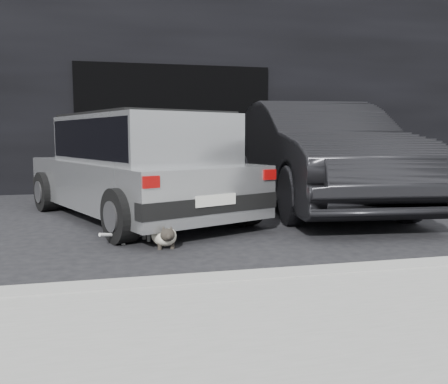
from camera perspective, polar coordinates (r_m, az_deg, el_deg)
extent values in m
plane|color=black|center=(6.02, -10.34, -4.33)|extent=(80.00, 80.00, 0.00)
cube|color=black|center=(12.05, -7.23, 13.14)|extent=(34.00, 4.00, 5.00)
cube|color=black|center=(9.98, -5.90, 7.59)|extent=(4.00, 0.10, 2.60)
cube|color=gray|center=(3.70, 7.75, -10.34)|extent=(18.00, 0.25, 0.12)
cube|color=gray|center=(2.69, 17.35, -17.45)|extent=(18.00, 2.20, 0.11)
cube|color=#ABADB0|center=(6.77, -10.61, 1.07)|extent=(3.12, 4.27, 0.62)
cube|color=#ABADB0|center=(6.56, -9.97, 6.33)|extent=(2.42, 2.99, 0.62)
cube|color=black|center=(6.56, -9.97, 6.33)|extent=(2.40, 2.90, 0.50)
cube|color=black|center=(5.16, -1.50, -1.56)|extent=(1.68, 0.83, 0.18)
cube|color=black|center=(8.51, -16.10, 1.45)|extent=(1.68, 0.83, 0.18)
cube|color=silver|center=(5.08, -0.96, -1.00)|extent=(0.48, 0.22, 0.12)
cube|color=#8C0707|center=(4.66, -8.75, 1.19)|extent=(0.18, 0.10, 0.12)
cube|color=#8C0707|center=(5.54, 5.52, 2.10)|extent=(0.18, 0.10, 0.12)
cube|color=black|center=(6.56, -10.03, 9.17)|extent=(2.32, 2.75, 0.03)
cylinder|color=black|center=(5.18, -12.32, -2.80)|extent=(0.44, 0.64, 0.60)
cylinder|color=slate|center=(5.13, -13.55, -2.92)|extent=(0.15, 0.31, 0.33)
cylinder|color=black|center=(6.06, 2.52, -1.28)|extent=(0.44, 0.64, 0.60)
cylinder|color=slate|center=(6.14, 3.39, -1.19)|extent=(0.15, 0.31, 0.33)
cylinder|color=black|center=(7.75, -20.61, 0.05)|extent=(0.44, 0.64, 0.60)
cylinder|color=slate|center=(7.72, -21.47, -0.01)|extent=(0.15, 0.31, 0.33)
cylinder|color=black|center=(8.37, -9.35, 0.85)|extent=(0.44, 0.64, 0.60)
cylinder|color=slate|center=(8.42, -8.62, 0.90)|extent=(0.15, 0.31, 0.33)
imported|color=black|center=(7.74, 10.96, 4.44)|extent=(2.30, 5.32, 1.70)
ellipsoid|color=beige|center=(5.01, -7.27, -5.20)|extent=(0.28, 0.53, 0.20)
ellipsoid|color=beige|center=(4.88, -7.05, -5.24)|extent=(0.23, 0.23, 0.19)
ellipsoid|color=black|center=(4.75, -6.80, -5.15)|extent=(0.15, 0.14, 0.13)
sphere|color=black|center=(4.69, -6.69, -5.38)|extent=(0.06, 0.06, 0.06)
cone|color=black|center=(4.75, -6.39, -4.37)|extent=(0.05, 0.06, 0.07)
cone|color=black|center=(4.74, -7.29, -4.41)|extent=(0.05, 0.06, 0.07)
cylinder|color=black|center=(4.89, -6.23, -6.44)|extent=(0.04, 0.04, 0.06)
cylinder|color=black|center=(4.87, -7.74, -6.51)|extent=(0.04, 0.04, 0.06)
cylinder|color=black|center=(5.19, -6.80, -5.69)|extent=(0.04, 0.04, 0.06)
cylinder|color=black|center=(5.17, -8.22, -5.75)|extent=(0.04, 0.04, 0.06)
cylinder|color=black|center=(5.29, -7.72, -4.94)|extent=(0.14, 0.28, 0.09)
ellipsoid|color=silver|center=(5.24, -10.81, -4.23)|extent=(0.55, 0.41, 0.21)
ellipsoid|color=silver|center=(5.29, -9.58, -3.87)|extent=(0.28, 0.28, 0.18)
ellipsoid|color=silver|center=(5.33, -8.33, -2.96)|extent=(0.17, 0.17, 0.13)
sphere|color=silver|center=(5.35, -7.78, -2.98)|extent=(0.06, 0.06, 0.06)
cone|color=silver|center=(5.34, -8.65, -2.30)|extent=(0.07, 0.06, 0.07)
cone|color=silver|center=(5.28, -8.31, -2.40)|extent=(0.07, 0.06, 0.07)
cylinder|color=silver|center=(5.37, -9.61, -4.98)|extent=(0.04, 0.04, 0.12)
cylinder|color=silver|center=(5.26, -9.05, -5.22)|extent=(0.04, 0.04, 0.12)
cylinder|color=silver|center=(5.26, -12.53, -5.30)|extent=(0.04, 0.04, 0.12)
cylinder|color=silver|center=(5.15, -12.02, -5.55)|extent=(0.04, 0.04, 0.12)
cylinder|color=silver|center=(5.15, -13.58, -5.03)|extent=(0.23, 0.21, 0.08)
ellipsoid|color=gray|center=(5.18, -11.64, -4.12)|extent=(0.22, 0.19, 0.09)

